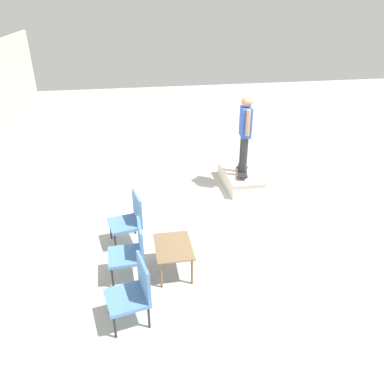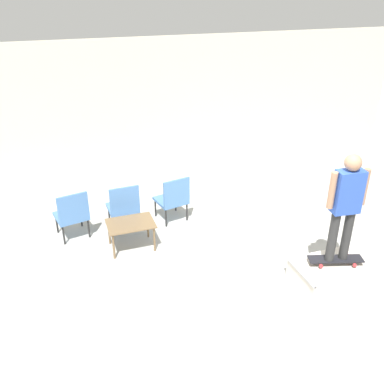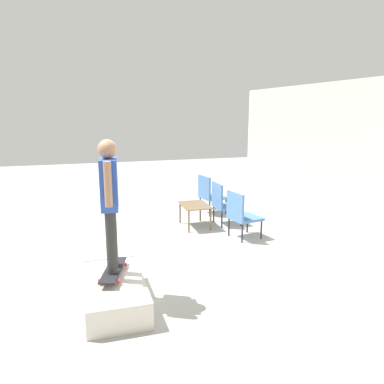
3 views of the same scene
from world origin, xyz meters
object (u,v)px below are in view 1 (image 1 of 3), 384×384
at_px(coffee_table, 173,249).
at_px(skateboard_on_ramp, 242,170).
at_px(skate_ramp_box, 240,178).
at_px(patio_chair_left, 134,291).
at_px(patio_chair_right, 130,218).
at_px(patio_chair_center, 132,250).
at_px(person_skater, 245,128).

bearing_deg(coffee_table, skateboard_on_ramp, -35.55).
xyz_separation_m(skate_ramp_box, patio_chair_left, (-3.65, 2.53, 0.32)).
relative_size(skateboard_on_ramp, patio_chair_right, 0.91).
distance_m(coffee_table, patio_chair_left, 1.09).
height_order(skateboard_on_ramp, patio_chair_left, patio_chair_left).
height_order(skateboard_on_ramp, patio_chair_center, patio_chair_center).
relative_size(skateboard_on_ramp, patio_chair_left, 0.91).
distance_m(skate_ramp_box, patio_chair_right, 3.14).
distance_m(person_skater, patio_chair_left, 4.44).
distance_m(skate_ramp_box, person_skater, 1.22).
relative_size(person_skater, patio_chair_center, 1.80).
bearing_deg(patio_chair_right, skateboard_on_ramp, 112.96).
height_order(person_skater, patio_chair_right, person_skater).
height_order(patio_chair_left, patio_chair_right, same).
bearing_deg(patio_chair_right, patio_chair_center, -11.30).
distance_m(skateboard_on_ramp, patio_chair_right, 3.06).
height_order(skate_ramp_box, coffee_table, coffee_table).
bearing_deg(patio_chair_center, person_skater, 133.94).
bearing_deg(skate_ramp_box, person_skater, 177.87).
height_order(person_skater, patio_chair_left, person_skater).
height_order(skate_ramp_box, patio_chair_left, patio_chair_left).
height_order(patio_chair_left, patio_chair_center, same).
relative_size(skateboard_on_ramp, person_skater, 0.50).
xyz_separation_m(person_skater, patio_chair_center, (-2.65, 2.52, -0.90)).
bearing_deg(skateboard_on_ramp, coffee_table, 161.20).
bearing_deg(patio_chair_left, skateboard_on_ramp, 132.85).
distance_m(skate_ramp_box, patio_chair_center, 3.76).
bearing_deg(patio_chair_right, person_skater, 112.96).
distance_m(skateboard_on_ramp, patio_chair_left, 4.35).
bearing_deg(skate_ramp_box, patio_chair_center, 137.58).
distance_m(patio_chair_left, patio_chair_center, 0.89).
bearing_deg(coffee_table, patio_chair_center, 89.62).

